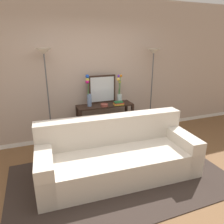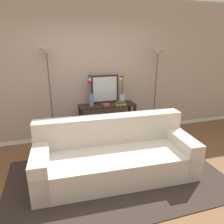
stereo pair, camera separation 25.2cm
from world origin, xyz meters
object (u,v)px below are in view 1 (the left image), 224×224
wall_mirror (102,89)px  vase_short_flowers (120,92)px  floor_lamp_left (46,72)px  book_stack (119,103)px  book_row_under_console (92,139)px  floor_lamp_right (153,68)px  console_table (105,116)px  couch (117,155)px  fruit_bowl (104,105)px  vase_tall_flowers (89,92)px

wall_mirror → vase_short_flowers: vase_short_flowers is taller
floor_lamp_left → book_stack: 1.53m
book_row_under_console → vase_short_flowers: bearing=0.7°
floor_lamp_right → console_table: bearing=-178.8°
couch → book_stack: couch is taller
vase_short_flowers → wall_mirror: bearing=156.7°
couch → console_table: (0.22, 1.21, 0.24)m
floor_lamp_right → fruit_bowl: floor_lamp_right is taller
console_table → floor_lamp_left: (-1.11, 0.02, 0.97)m
vase_tall_flowers → book_row_under_console: size_ratio=2.01×
couch → vase_tall_flowers: (-0.12, 1.23, 0.77)m
fruit_bowl → floor_lamp_left: bearing=172.7°
floor_lamp_left → fruit_bowl: bearing=-7.3°
couch → fruit_bowl: 1.23m
floor_lamp_left → wall_mirror: 1.19m
console_table → wall_mirror: size_ratio=1.99×
fruit_bowl → book_row_under_console: bearing=156.8°
fruit_bowl → floor_lamp_right: bearing=6.7°
vase_tall_flowers → fruit_bowl: size_ratio=4.13×
console_table → floor_lamp_right: (1.10, 0.02, 0.94)m
vase_short_flowers → fruit_bowl: bearing=-162.5°
wall_mirror → vase_tall_flowers: 0.36m
floor_lamp_right → vase_short_flowers: floor_lamp_right is taller
console_table → couch: bearing=-100.2°
book_row_under_console → couch: bearing=-85.6°
console_table → vase_short_flowers: vase_short_flowers is taller
console_table → vase_tall_flowers: size_ratio=1.83×
console_table → book_row_under_console: (-0.31, 0.00, -0.49)m
wall_mirror → vase_tall_flowers: bearing=-157.6°
couch → fruit_bowl: bearing=81.4°
floor_lamp_right → wall_mirror: size_ratio=3.24×
floor_lamp_right → couch: bearing=-136.9°
console_table → wall_mirror: (-0.01, 0.15, 0.54)m
wall_mirror → vase_tall_flowers: (-0.33, -0.14, -0.01)m
vase_tall_flowers → vase_short_flowers: size_ratio=1.06×
wall_mirror → book_row_under_console: size_ratio=1.85×
console_table → floor_lamp_right: bearing=1.2°
console_table → vase_short_flowers: bearing=1.3°
vase_short_flowers → book_stack: (-0.07, -0.12, -0.19)m
vase_short_flowers → book_stack: vase_short_flowers is taller
floor_lamp_right → fruit_bowl: 1.34m
couch → floor_lamp_right: 2.16m
floor_lamp_right → book_row_under_console: 2.01m
couch → vase_short_flowers: size_ratio=4.17×
floor_lamp_left → book_row_under_console: size_ratio=6.09×
couch → book_stack: 1.31m
floor_lamp_right → book_stack: size_ratio=8.76×
wall_mirror → book_row_under_console: wall_mirror is taller
floor_lamp_left → vase_short_flowers: 1.52m
couch → floor_lamp_left: bearing=125.7°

